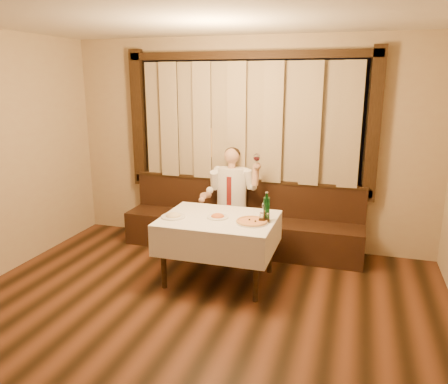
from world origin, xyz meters
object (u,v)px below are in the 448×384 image
(pasta_red, at_px, (218,215))
(dining_table, at_px, (219,226))
(cruet_caddy, at_px, (264,218))
(green_bottle, at_px, (266,208))
(pizza, at_px, (252,222))
(seated_man, at_px, (231,192))
(pasta_cream, at_px, (173,214))
(banquette, at_px, (242,226))

(pasta_red, bearing_deg, dining_table, 56.39)
(dining_table, height_order, cruet_caddy, cruet_caddy)
(green_bottle, xyz_separation_m, cruet_caddy, (-0.01, -0.06, -0.09))
(pizza, xyz_separation_m, seated_man, (-0.53, 1.01, 0.04))
(green_bottle, bearing_deg, seated_man, 126.91)
(pasta_red, xyz_separation_m, seated_man, (-0.13, 0.95, 0.02))
(pasta_cream, distance_m, seated_man, 1.14)
(cruet_caddy, bearing_deg, dining_table, 169.77)
(banquette, distance_m, green_bottle, 1.25)
(pizza, distance_m, pasta_red, 0.41)
(pizza, bearing_deg, pasta_red, 171.06)
(dining_table, bearing_deg, seated_man, 98.26)
(dining_table, bearing_deg, pizza, -10.98)
(banquette, distance_m, seated_man, 0.52)
(banquette, distance_m, pizza, 1.26)
(pasta_red, bearing_deg, pizza, -8.94)
(pasta_red, height_order, green_bottle, green_bottle)
(seated_man, bearing_deg, banquette, 33.20)
(banquette, bearing_deg, pasta_cream, -112.58)
(dining_table, distance_m, cruet_caddy, 0.54)
(dining_table, relative_size, green_bottle, 3.93)
(green_bottle, bearing_deg, dining_table, -174.80)
(dining_table, xyz_separation_m, pizza, (0.40, -0.08, 0.12))
(pasta_red, relative_size, pasta_cream, 0.89)
(banquette, height_order, cruet_caddy, banquette)
(dining_table, bearing_deg, green_bottle, 5.20)
(pizza, bearing_deg, cruet_caddy, 27.44)
(pizza, bearing_deg, banquette, 109.92)
(banquette, bearing_deg, dining_table, -90.00)
(banquette, relative_size, pasta_cream, 11.85)
(pizza, height_order, seated_man, seated_man)
(dining_table, xyz_separation_m, cruet_caddy, (0.52, -0.01, 0.15))
(dining_table, bearing_deg, pasta_cream, -163.09)
(pasta_cream, xyz_separation_m, green_bottle, (1.02, 0.20, 0.10))
(seated_man, bearing_deg, dining_table, -81.74)
(pasta_cream, distance_m, cruet_caddy, 1.02)
(pasta_red, distance_m, green_bottle, 0.55)
(pasta_red, bearing_deg, pasta_cream, -164.26)
(green_bottle, distance_m, seated_man, 1.11)
(banquette, height_order, pizza, banquette)
(seated_man, bearing_deg, pasta_red, -82.38)
(banquette, xyz_separation_m, seated_man, (-0.14, -0.09, 0.50))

